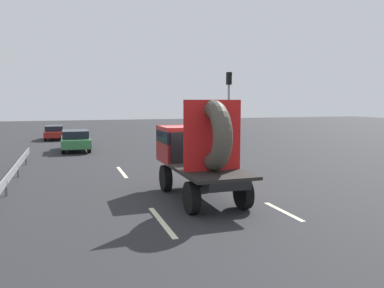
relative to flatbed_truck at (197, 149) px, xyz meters
The scene contains 10 objects.
ground_plane 1.73m from the flatbed_truck, 65.52° to the left, with size 120.00×120.00×0.00m, color #28282B.
flatbed_truck is the anchor object (origin of this frame).
distant_sedan 14.99m from the flatbed_truck, 104.58° to the left, with size 1.86×4.34×1.42m.
traffic_light 14.99m from the flatbed_truck, 61.70° to the left, with size 0.42×0.36×5.50m.
guardrail 7.61m from the flatbed_truck, 148.69° to the left, with size 0.10×14.21×0.71m.
lane_dash_left_near 3.52m from the flatbed_truck, 127.52° to the right, with size 2.85×0.16×0.01m, color beige.
lane_dash_left_far 5.99m from the flatbed_truck, 109.09° to the left, with size 2.97×0.16×0.01m, color beige.
lane_dash_right_near 3.67m from the flatbed_truck, 54.76° to the right, with size 2.10×0.16×0.01m, color beige.
lane_dash_right_far 5.74m from the flatbed_truck, 69.96° to the left, with size 2.35×0.16×0.01m, color beige.
oncoming_car 23.93m from the flatbed_truck, 103.00° to the left, with size 1.63×3.80×1.24m.
Camera 1 is at (-4.48, -12.79, 3.32)m, focal length 35.25 mm.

